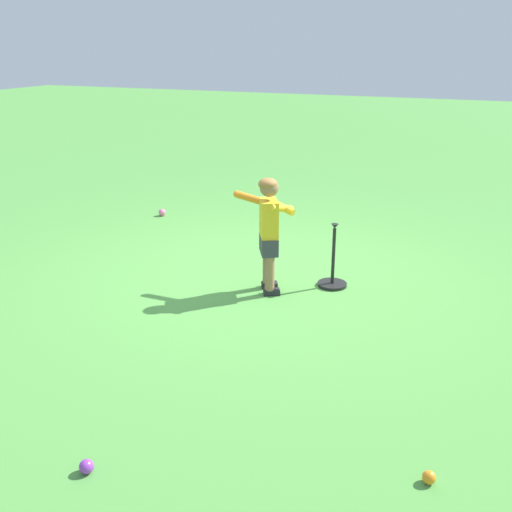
# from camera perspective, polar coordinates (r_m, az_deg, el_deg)

# --- Properties ---
(ground_plane) EXTENTS (40.00, 40.00, 0.00)m
(ground_plane) POSITION_cam_1_polar(r_m,az_deg,el_deg) (6.00, 0.17, -1.85)
(ground_plane) COLOR #519942
(child_batter) EXTENTS (0.64, 0.33, 1.08)m
(child_batter) POSITION_cam_1_polar(r_m,az_deg,el_deg) (5.42, 1.22, 3.02)
(child_batter) COLOR #232328
(child_batter) RESTS_ON ground
(play_ball_behind_batter) EXTENTS (0.08, 0.08, 0.08)m
(play_ball_behind_batter) POSITION_cam_1_polar(r_m,az_deg,el_deg) (3.57, -15.85, -18.73)
(play_ball_behind_batter) COLOR purple
(play_ball_behind_batter) RESTS_ON ground
(play_ball_center_lawn) EXTENTS (0.10, 0.10, 0.10)m
(play_ball_center_lawn) POSITION_cam_1_polar(r_m,az_deg,el_deg) (8.11, -8.93, 4.12)
(play_ball_center_lawn) COLOR pink
(play_ball_center_lawn) RESTS_ON ground
(play_ball_midfield) EXTENTS (0.07, 0.07, 0.07)m
(play_ball_midfield) POSITION_cam_1_polar(r_m,az_deg,el_deg) (3.52, 16.15, -19.60)
(play_ball_midfield) COLOR orange
(play_ball_midfield) RESTS_ON ground
(batting_tee) EXTENTS (0.28, 0.28, 0.62)m
(batting_tee) POSITION_cam_1_polar(r_m,az_deg,el_deg) (5.76, 7.30, -1.87)
(batting_tee) COLOR black
(batting_tee) RESTS_ON ground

